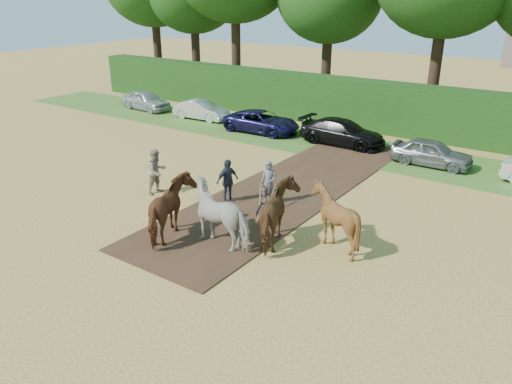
{
  "coord_description": "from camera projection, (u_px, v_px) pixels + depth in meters",
  "views": [
    {
      "loc": [
        11.93,
        -10.49,
        8.02
      ],
      "look_at": [
        2.5,
        2.96,
        1.4
      ],
      "focal_mm": 35.0,
      "sensor_mm": 36.0,
      "label": 1
    }
  ],
  "objects": [
    {
      "name": "spectator_near",
      "position": [
        157.0,
        171.0,
        21.05
      ],
      "size": [
        0.81,
        1.0,
        1.92
      ],
      "primitive_type": "imported",
      "rotation": [
        0.0,
        0.0,
        1.48
      ],
      "color": "#B5A38E",
      "rests_on": "ground"
    },
    {
      "name": "hedgerow",
      "position": [
        367.0,
        105.0,
        30.81
      ],
      "size": [
        46.0,
        1.6,
        3.0
      ],
      "primitive_type": "cube",
      "color": "#14380F",
      "rests_on": "ground"
    },
    {
      "name": "parked_cars",
      "position": [
        412.0,
        147.0,
        25.36
      ],
      "size": [
        40.87,
        2.87,
        1.43
      ],
      "color": "silver",
      "rests_on": "ground"
    },
    {
      "name": "earth_strip",
      "position": [
        290.0,
        188.0,
        21.83
      ],
      "size": [
        4.5,
        17.0,
        0.05
      ],
      "primitive_type": "cube",
      "color": "#472D1C",
      "rests_on": "ground"
    },
    {
      "name": "spectator_far",
      "position": [
        228.0,
        181.0,
        20.12
      ],
      "size": [
        0.7,
        1.15,
        1.82
      ],
      "primitive_type": "imported",
      "rotation": [
        0.0,
        0.0,
        1.32
      ],
      "color": "#292D36",
      "rests_on": "ground"
    },
    {
      "name": "grass_verge",
      "position": [
        332.0,
        145.0,
        27.95
      ],
      "size": [
        50.0,
        5.0,
        0.03
      ],
      "primitive_type": "cube",
      "color": "#38601E",
      "rests_on": "ground"
    },
    {
      "name": "plough_team",
      "position": [
        253.0,
        213.0,
        16.83
      ],
      "size": [
        7.09,
        6.2,
        2.15
      ],
      "color": "brown",
      "rests_on": "ground"
    },
    {
      "name": "ground",
      "position": [
        148.0,
        240.0,
        17.31
      ],
      "size": [
        120.0,
        120.0,
        0.0
      ],
      "primitive_type": "plane",
      "color": "gold",
      "rests_on": "ground"
    }
  ]
}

